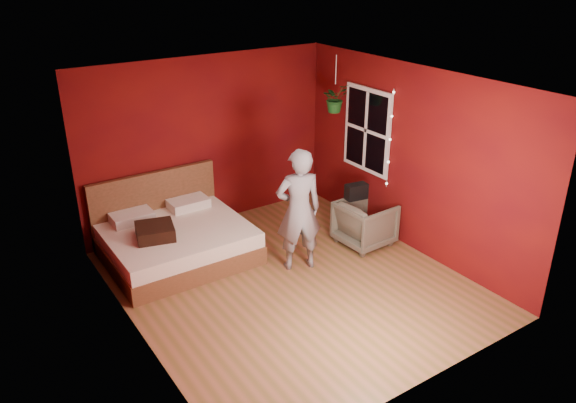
% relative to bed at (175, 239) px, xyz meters
% --- Properties ---
extents(floor, '(4.50, 4.50, 0.00)m').
position_rel_bed_xyz_m(floor, '(0.95, -1.48, -0.27)').
color(floor, brown).
rests_on(floor, ground).
extents(room_walls, '(4.04, 4.54, 2.62)m').
position_rel_bed_xyz_m(room_walls, '(0.95, -1.48, 1.41)').
color(room_walls, '#690F0B').
rests_on(room_walls, ground).
extents(window, '(0.05, 0.97, 1.27)m').
position_rel_bed_xyz_m(window, '(2.92, -0.58, 1.23)').
color(window, white).
rests_on(window, room_walls).
extents(fairy_lights, '(0.04, 0.04, 1.45)m').
position_rel_bed_xyz_m(fairy_lights, '(2.89, -1.11, 1.23)').
color(fairy_lights, silver).
rests_on(fairy_lights, room_walls).
extents(bed, '(1.90, 1.61, 1.04)m').
position_rel_bed_xyz_m(bed, '(0.00, 0.00, 0.00)').
color(bed, brown).
rests_on(bed, ground).
extents(person, '(0.71, 0.58, 1.69)m').
position_rel_bed_xyz_m(person, '(1.27, -1.18, 0.57)').
color(person, slate).
rests_on(person, ground).
extents(armchair, '(0.76, 0.74, 0.66)m').
position_rel_bed_xyz_m(armchair, '(2.45, -1.18, 0.06)').
color(armchair, '#595647').
rests_on(armchair, ground).
extents(handbag, '(0.34, 0.21, 0.23)m').
position_rel_bed_xyz_m(handbag, '(2.41, -1.00, 0.50)').
color(handbag, black).
rests_on(handbag, armchair).
extents(throw_pillow, '(0.59, 0.59, 0.17)m').
position_rel_bed_xyz_m(throw_pillow, '(-0.34, -0.18, 0.29)').
color(throw_pillow, black).
rests_on(throw_pillow, bed).
extents(hanging_plant, '(0.40, 0.36, 0.83)m').
position_rel_bed_xyz_m(hanging_plant, '(2.51, -0.30, 1.71)').
color(hanging_plant, silver).
rests_on(hanging_plant, room_walls).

